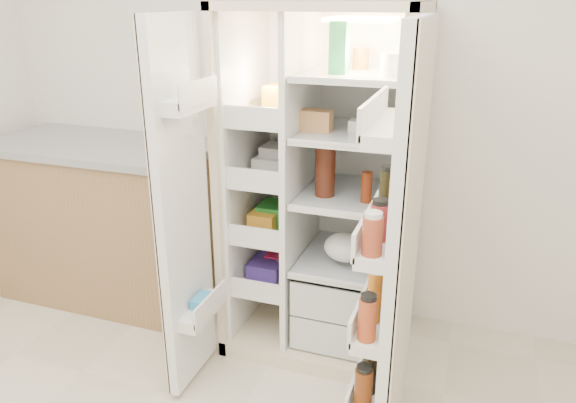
% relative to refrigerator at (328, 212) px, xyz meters
% --- Properties ---
extents(wall_back, '(4.00, 0.02, 2.70)m').
position_rel_refrigerator_xyz_m(wall_back, '(-0.19, 0.35, 0.61)').
color(wall_back, white).
rests_on(wall_back, floor).
extents(refrigerator, '(0.92, 0.70, 1.80)m').
position_rel_refrigerator_xyz_m(refrigerator, '(0.00, 0.00, 0.00)').
color(refrigerator, beige).
rests_on(refrigerator, floor).
extents(freezer_door, '(0.15, 0.40, 1.72)m').
position_rel_refrigerator_xyz_m(freezer_door, '(-0.51, -0.60, 0.15)').
color(freezer_door, white).
rests_on(freezer_door, floor).
extents(fridge_door, '(0.17, 0.58, 1.72)m').
position_rel_refrigerator_xyz_m(fridge_door, '(0.47, -0.69, 0.12)').
color(fridge_door, white).
rests_on(fridge_door, floor).
extents(kitchen_counter, '(1.38, 0.74, 1.00)m').
position_rel_refrigerator_xyz_m(kitchen_counter, '(-1.41, 0.02, -0.24)').
color(kitchen_counter, '#916748').
rests_on(kitchen_counter, floor).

